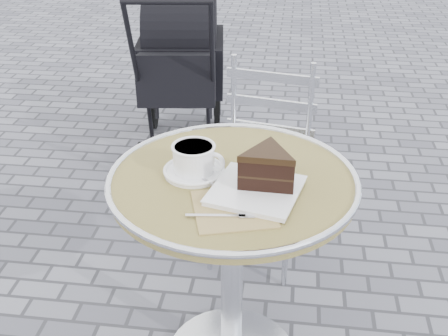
# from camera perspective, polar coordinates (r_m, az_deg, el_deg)

# --- Properties ---
(cafe_table) EXTENTS (0.72, 0.72, 0.74)m
(cafe_table) POSITION_cam_1_polar(r_m,az_deg,el_deg) (1.68, 0.85, -5.85)
(cafe_table) COLOR silver
(cafe_table) RESTS_ON ground
(cappuccino_set) EXTENTS (0.18, 0.18, 0.09)m
(cappuccino_set) POSITION_cam_1_polar(r_m,az_deg,el_deg) (1.59, -3.01, 0.68)
(cappuccino_set) COLOR white
(cappuccino_set) RESTS_ON cafe_table
(cake_plate_set) EXTENTS (0.34, 0.35, 0.12)m
(cake_plate_set) POSITION_cam_1_polar(r_m,az_deg,el_deg) (1.50, 4.08, -0.55)
(cake_plate_set) COLOR #9C8056
(cake_plate_set) RESTS_ON cafe_table
(bistro_chair) EXTENTS (0.44, 0.44, 0.84)m
(bistro_chair) POSITION_cam_1_polar(r_m,az_deg,el_deg) (2.29, 4.25, 2.90)
(bistro_chair) COLOR silver
(bistro_chair) RESTS_ON ground
(baby_stroller) EXTENTS (0.54, 1.00, 0.99)m
(baby_stroller) POSITION_cam_1_polar(r_m,az_deg,el_deg) (3.24, -4.40, 9.61)
(baby_stroller) COLOR black
(baby_stroller) RESTS_ON ground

